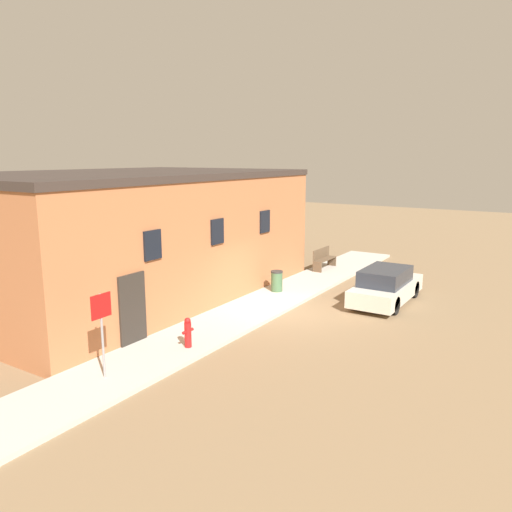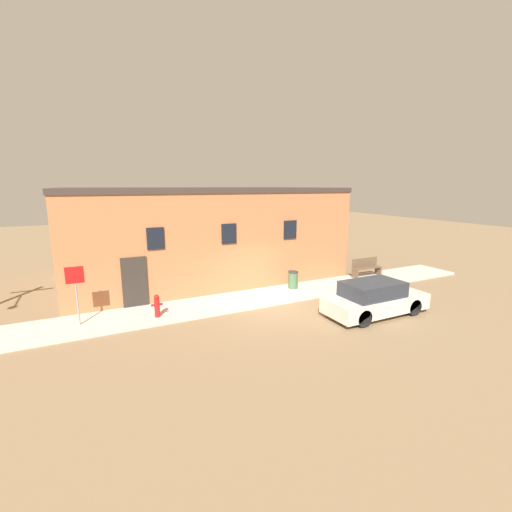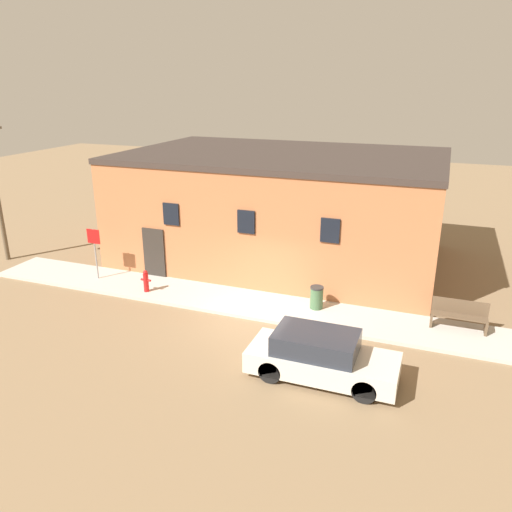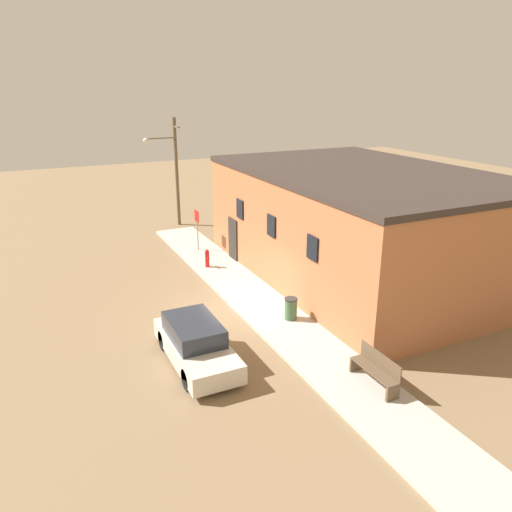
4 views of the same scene
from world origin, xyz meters
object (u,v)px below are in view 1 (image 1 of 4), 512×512
object	(u,v)px
fire_hydrant	(188,332)
stop_sign	(102,320)
trash_bin	(277,281)
bench	(324,259)
parked_car	(386,286)

from	to	relation	value
fire_hydrant	stop_sign	size ratio (longest dim) A/B	0.41
trash_bin	bench	bearing A→B (deg)	1.77
fire_hydrant	stop_sign	distance (m)	2.89
fire_hydrant	trash_bin	bearing A→B (deg)	7.57
stop_sign	trash_bin	xyz separation A→B (m)	(9.31, 0.43, -1.06)
stop_sign	parked_car	size ratio (longest dim) A/B	0.51
stop_sign	fire_hydrant	bearing A→B (deg)	-9.68
fire_hydrant	parked_car	xyz separation A→B (m)	(7.80, -3.26, 0.09)
stop_sign	trash_bin	distance (m)	9.38
fire_hydrant	bench	world-z (taller)	bench
stop_sign	parked_car	bearing A→B (deg)	-19.56
trash_bin	parked_car	bearing A→B (deg)	-74.42
fire_hydrant	bench	distance (m)	11.53
bench	trash_bin	world-z (taller)	bench
fire_hydrant	parked_car	world-z (taller)	parked_car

